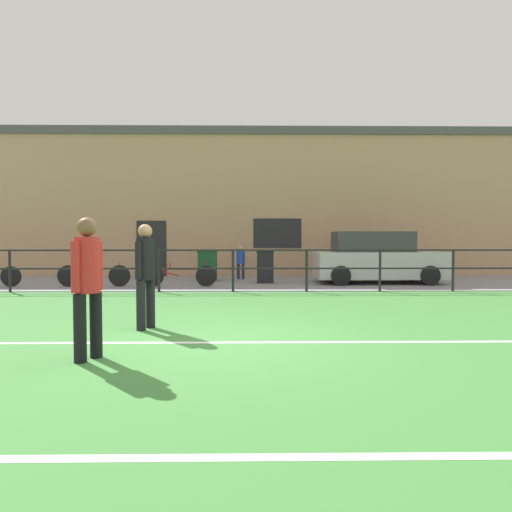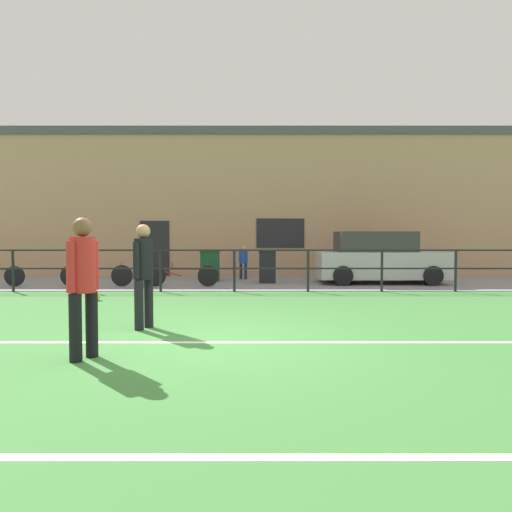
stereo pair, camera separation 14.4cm
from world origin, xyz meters
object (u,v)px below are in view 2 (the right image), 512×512
(bicycle_parked_0, at_px, (96,275))
(trash_bin_0, at_px, (267,266))
(player_striker, at_px, (83,279))
(spectator_child, at_px, (243,260))
(soccer_ball_match, at_px, (96,296))
(parked_car_red, at_px, (379,259))
(trash_bin_1, at_px, (210,265))
(bicycle_parked_2, at_px, (181,275))
(player_goalkeeper, at_px, (144,270))

(bicycle_parked_0, distance_m, trash_bin_0, 5.23)
(player_striker, bearing_deg, bicycle_parked_0, 44.37)
(spectator_child, height_order, trash_bin_0, spectator_child)
(soccer_ball_match, bearing_deg, bicycle_parked_0, 108.54)
(bicycle_parked_0, bearing_deg, parked_car_red, 6.87)
(trash_bin_1, bearing_deg, bicycle_parked_2, -111.05)
(player_goalkeeper, relative_size, soccer_ball_match, 7.96)
(player_goalkeeper, height_order, bicycle_parked_2, player_goalkeeper)
(player_goalkeeper, bearing_deg, trash_bin_0, -172.09)
(spectator_child, bearing_deg, player_striker, 95.76)
(player_goalkeeper, relative_size, spectator_child, 1.45)
(parked_car_red, bearing_deg, player_goalkeeper, -127.77)
(trash_bin_0, xyz_separation_m, trash_bin_1, (-1.90, 0.65, -0.02))
(player_goalkeeper, height_order, trash_bin_0, player_goalkeeper)
(soccer_ball_match, xyz_separation_m, parked_car_red, (7.68, 3.99, 0.69))
(soccer_ball_match, relative_size, trash_bin_0, 0.20)
(player_goalkeeper, relative_size, bicycle_parked_0, 0.79)
(soccer_ball_match, bearing_deg, bicycle_parked_2, 62.35)
(player_goalkeeper, relative_size, trash_bin_1, 1.64)
(trash_bin_0, bearing_deg, bicycle_parked_0, -167.87)
(trash_bin_1, bearing_deg, bicycle_parked_0, -151.34)
(trash_bin_1, bearing_deg, soccer_ball_match, -115.27)
(player_striker, distance_m, soccer_ball_match, 5.62)
(spectator_child, height_order, trash_bin_1, spectator_child)
(bicycle_parked_0, bearing_deg, soccer_ball_match, -71.46)
(bicycle_parked_0, bearing_deg, spectator_child, 29.35)
(spectator_child, distance_m, bicycle_parked_2, 3.01)
(bicycle_parked_2, distance_m, trash_bin_0, 2.81)
(bicycle_parked_0, relative_size, bicycle_parked_2, 0.98)
(player_striker, relative_size, trash_bin_0, 1.61)
(player_striker, height_order, bicycle_parked_0, player_striker)
(spectator_child, relative_size, trash_bin_0, 1.09)
(bicycle_parked_0, height_order, trash_bin_0, trash_bin_0)
(player_striker, relative_size, spectator_child, 1.48)
(parked_car_red, distance_m, bicycle_parked_2, 6.24)
(bicycle_parked_0, height_order, bicycle_parked_2, bicycle_parked_0)
(bicycle_parked_2, bearing_deg, spectator_child, 53.81)
(player_striker, bearing_deg, player_goalkeeper, 18.26)
(soccer_ball_match, height_order, bicycle_parked_0, bicycle_parked_0)
(player_striker, bearing_deg, spectator_child, 17.73)
(bicycle_parked_2, distance_m, trash_bin_1, 1.89)
(player_goalkeeper, relative_size, player_striker, 0.98)
(soccer_ball_match, xyz_separation_m, trash_bin_1, (2.22, 4.70, 0.43))
(bicycle_parked_2, height_order, trash_bin_1, trash_bin_1)
(player_goalkeeper, distance_m, bicycle_parked_2, 6.39)
(soccer_ball_match, relative_size, bicycle_parked_2, 0.10)
(soccer_ball_match, bearing_deg, spectator_child, 58.30)
(spectator_child, height_order, bicycle_parked_2, spectator_child)
(player_goalkeeper, distance_m, soccer_ball_match, 4.01)
(spectator_child, xyz_separation_m, trash_bin_0, (0.80, -1.32, -0.12))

